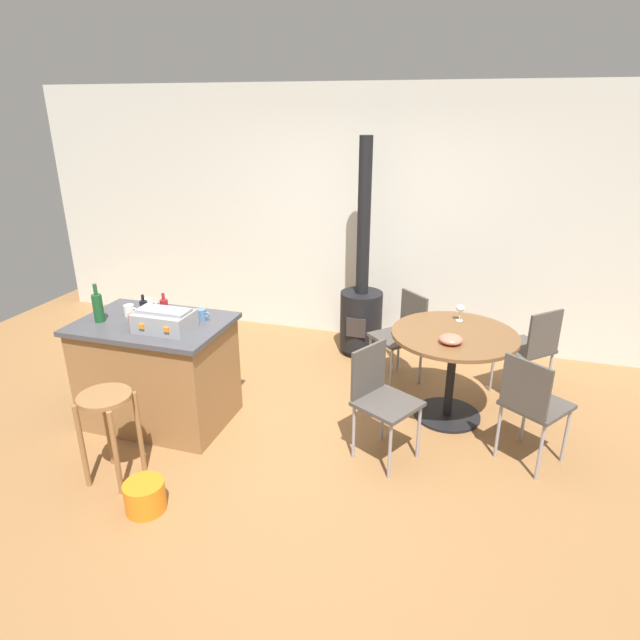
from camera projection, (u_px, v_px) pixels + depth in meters
ground_plane at (306, 445)px, 4.23m from camera, size 8.80×8.80×0.00m
back_wall at (374, 218)px, 5.79m from camera, size 8.00×0.10×2.70m
kitchen_island at (158, 371)px, 4.43m from camera, size 1.18×0.80×0.88m
wooden_stool at (108, 417)px, 3.68m from camera, size 0.36×0.36×0.67m
dining_table at (453, 353)px, 4.41m from camera, size 1.01×1.01×0.77m
folding_chair_near at (380, 395)px, 3.94m from camera, size 0.54×0.54×0.86m
folding_chair_far at (532, 402)px, 3.84m from camera, size 0.56×0.56×0.87m
folding_chair_left at (531, 346)px, 4.72m from camera, size 0.57×0.57×0.87m
folding_chair_right at (403, 331)px, 5.08m from camera, size 0.57×0.57×0.85m
wood_stove at (361, 306)px, 5.64m from camera, size 0.44×0.45×2.22m
toolbox at (165, 320)px, 4.08m from camera, size 0.42×0.29×0.17m
bottle_0 at (98, 307)px, 4.23m from camera, size 0.08×0.08×0.31m
bottle_1 at (144, 308)px, 4.36m from camera, size 0.06×0.06×0.18m
bottle_2 at (164, 308)px, 4.35m from camera, size 0.06×0.06×0.20m
cup_0 at (129, 310)px, 4.38m from camera, size 0.12×0.08×0.09m
cup_1 at (149, 304)px, 4.52m from camera, size 0.12×0.08×0.09m
cup_2 at (202, 315)px, 4.28m from camera, size 0.11×0.08×0.09m
cup_3 at (134, 319)px, 4.21m from camera, size 0.12×0.08×0.09m
wine_glass at (460, 309)px, 4.56m from camera, size 0.07×0.07×0.14m
serving_bowl at (451, 339)px, 4.14m from camera, size 0.18×0.18×0.07m
plastic_bucket at (145, 496)px, 3.52m from camera, size 0.26×0.26×0.20m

